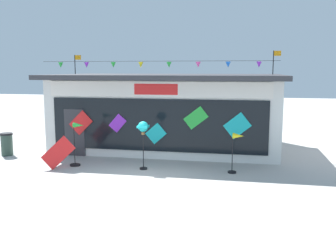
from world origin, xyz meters
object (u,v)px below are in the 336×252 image
(wind_spinner_far_left, at_px, (77,140))
(wind_spinner_center_left, at_px, (236,145))
(trash_bin, at_px, (7,144))
(display_kite_on_ground, at_px, (58,153))
(wind_spinner_left, at_px, (143,130))
(kite_shop_building, at_px, (169,111))

(wind_spinner_far_left, xyz_separation_m, wind_spinner_center_left, (5.97, 0.12, 0.03))
(wind_spinner_far_left, height_order, trash_bin, wind_spinner_far_left)
(wind_spinner_far_left, distance_m, display_kite_on_ground, 0.86)
(wind_spinner_center_left, bearing_deg, wind_spinner_left, -177.94)
(kite_shop_building, height_order, wind_spinner_center_left, kite_shop_building)
(wind_spinner_far_left, relative_size, trash_bin, 1.73)
(kite_shop_building, distance_m, display_kite_on_ground, 5.97)
(wind_spinner_left, bearing_deg, wind_spinner_center_left, 2.06)
(kite_shop_building, distance_m, wind_spinner_far_left, 5.15)
(wind_spinner_left, relative_size, wind_spinner_center_left, 1.23)
(trash_bin, xyz_separation_m, display_kite_on_ground, (3.27, -1.71, 0.13))
(kite_shop_building, relative_size, wind_spinner_far_left, 6.13)
(display_kite_on_ground, bearing_deg, trash_bin, 152.32)
(display_kite_on_ground, bearing_deg, kite_shop_building, 57.02)
(wind_spinner_center_left, xyz_separation_m, trash_bin, (-9.72, 0.98, -0.54))
(wind_spinner_left, relative_size, trash_bin, 1.85)
(kite_shop_building, xyz_separation_m, trash_bin, (-6.46, -3.21, -1.25))
(wind_spinner_far_left, bearing_deg, display_kite_on_ground, -128.33)
(kite_shop_building, relative_size, wind_spinner_left, 5.74)
(display_kite_on_ground, bearing_deg, wind_spinner_far_left, 51.67)
(kite_shop_building, xyz_separation_m, wind_spinner_left, (-0.11, -4.31, -0.26))
(trash_bin, height_order, display_kite_on_ground, display_kite_on_ground)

